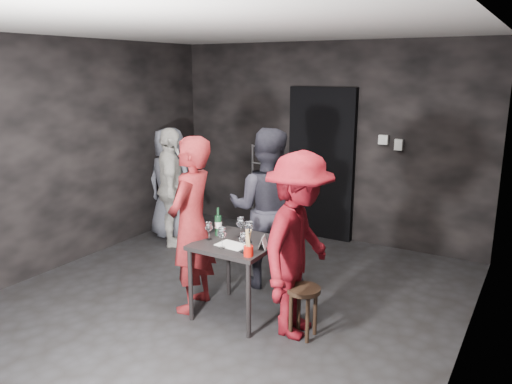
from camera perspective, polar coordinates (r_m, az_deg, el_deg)
The scene contains 26 objects.
floor at distance 5.27m, azimuth -3.77°, elevation -12.43°, with size 4.50×5.00×0.02m, color black.
ceiling at distance 4.74m, azimuth -4.31°, elevation 18.28°, with size 4.50×5.00×0.02m, color silver.
wall_back at distance 7.00m, azimuth 7.73°, elevation 5.68°, with size 4.50×0.04×2.70m, color black.
wall_left at distance 6.36m, azimuth -21.00°, elevation 4.07°, with size 0.04×5.00×2.70m, color black.
wall_right at distance 4.03m, azimuth 23.37°, elevation -1.41°, with size 0.04×5.00×2.70m, color black.
doorway at distance 6.99m, azimuth 7.46°, elevation 3.19°, with size 0.95×0.10×2.10m, color black.
wallbox_upper at distance 6.65m, azimuth 14.36°, elevation 5.82°, with size 0.12×0.06×0.12m, color #B7B7B2.
wallbox_lower at distance 6.61m, azimuth 16.00°, elevation 5.23°, with size 0.10×0.06×0.14m, color #B7B7B2.
hand_truck at distance 7.32m, azimuth 0.72°, elevation -2.84°, with size 0.42×0.35×1.27m.
tasting_table at distance 4.77m, azimuth -2.16°, elevation -6.79°, with size 0.72×0.72×0.75m.
stool at distance 4.52m, azimuth 5.44°, elevation -12.10°, with size 0.30×0.30×0.47m.
server_red at distance 4.84m, azimuth -7.44°, elevation -2.25°, with size 0.73×0.48×1.99m, color maroon.
woman_black at distance 5.36m, azimuth 1.23°, elevation -0.42°, with size 0.98×0.54×2.02m, color #26252F.
man_maroon at distance 4.37m, azimuth 4.93°, elevation -4.99°, with size 1.20×0.56×1.85m, color maroon.
bystander_cream at distance 6.71m, azimuth -9.69°, elevation 0.89°, with size 0.99×0.47×1.69m, color white.
bystander_grey at distance 7.05m, azimuth -9.76°, elevation 1.21°, with size 0.79×0.43×1.62m, color gray.
tasting_mat at distance 4.63m, azimuth -2.77°, elevation -6.09°, with size 0.28×0.19×0.00m, color white.
wine_glass_a at distance 4.78m, azimuth -5.41°, elevation -4.35°, with size 0.07×0.07×0.19m, color white, non-canonical shape.
wine_glass_b at distance 4.91m, azimuth -4.32°, elevation -3.76°, with size 0.08×0.08×0.20m, color white, non-canonical shape.
wine_glass_c at distance 4.81m, azimuth -1.76°, elevation -3.95°, with size 0.08×0.08×0.22m, color white, non-canonical shape.
wine_glass_d at distance 4.54m, azimuth -3.91°, elevation -5.11°, with size 0.08×0.08×0.21m, color white, non-canonical shape.
wine_glass_e at distance 4.43m, azimuth -1.47°, elevation -5.69°, with size 0.08×0.08×0.20m, color white, non-canonical shape.
wine_glass_f at distance 4.68m, azimuth -0.83°, elevation -4.46°, with size 0.08×0.08×0.22m, color white, non-canonical shape.
wine_bottle at distance 4.88m, azimuth -4.34°, elevation -3.76°, with size 0.07×0.07×0.28m.
breadstick_cup at distance 4.34m, azimuth -0.87°, elevation -5.89°, with size 0.08×0.08×0.26m.
reserved_card at distance 4.56m, azimuth 0.63°, elevation -5.72°, with size 0.08×0.14×0.11m, color white, non-canonical shape.
Camera 1 is at (2.69, -3.88, 2.33)m, focal length 35.00 mm.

